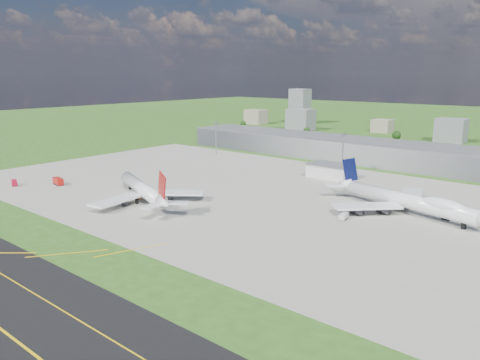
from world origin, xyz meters
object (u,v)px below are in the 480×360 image
Objects in this scene: airliner_blue_quad at (408,201)px; van_white_near at (344,217)px; airliner_red_twin at (144,190)px; fire_truck at (58,181)px; tug_yellow at (136,197)px; crash_tender at (14,183)px; van_white_far at (446,218)px.

van_white_near is at bearing -108.76° from airliner_blue_quad.
airliner_red_twin is 7.50× the size of fire_truck.
crash_tender is at bearing -170.85° from tug_yellow.
tug_yellow is at bearing 19.56° from fire_truck.
crash_tender is (-17.27, -17.34, -0.34)m from fire_truck.
fire_truck reaches higher than tug_yellow.
tug_yellow is (-116.08, -63.98, -4.98)m from airliner_blue_quad.
airliner_red_twin is 16.34× the size of van_white_far.
airliner_blue_quad is 8.35× the size of fire_truck.
airliner_red_twin is at bearing -6.11° from tug_yellow.
airliner_blue_quad is 20.49× the size of tug_yellow.
van_white_far is at bearing 47.38° from crash_tender.
van_white_near is at bearing -133.22° from van_white_far.
airliner_blue_quad is 132.64m from tug_yellow.
van_white_far is (16.96, 1.26, -4.79)m from airliner_blue_quad.
van_white_near is at bearing 43.66° from crash_tender.
van_white_near is (175.67, 63.24, -0.23)m from crash_tender.
van_white_near is 45.05m from van_white_far.
airliner_red_twin is 66.88m from fire_truck.
airliner_red_twin reaches higher than van_white_far.
van_white_far is at bearing 19.00° from airliner_blue_quad.
crash_tender is at bearing 40.22° from airliner_red_twin.
fire_truck is (-176.39, -73.06, -3.93)m from airliner_blue_quad.
airliner_red_twin is at bearing 41.66° from crash_tender.
airliner_red_twin is at bearing -145.31° from van_white_far.
airliner_blue_quad reaches higher than tug_yellow.
crash_tender is at bearing -123.87° from fire_truck.
tug_yellow is (60.31, 9.07, -1.05)m from fire_truck.
airliner_red_twin is 142.89m from van_white_far.
tug_yellow is at bearing 42.66° from crash_tender.
airliner_red_twin reaches higher than van_white_near.
fire_truck reaches higher than crash_tender.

